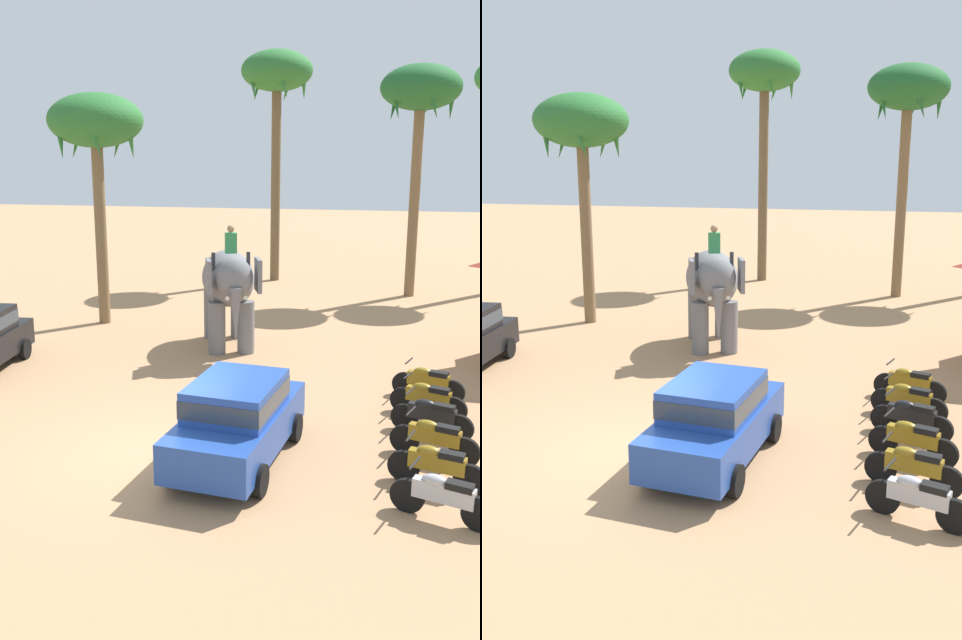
{
  "view_description": "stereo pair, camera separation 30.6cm",
  "coord_description": "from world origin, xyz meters",
  "views": [
    {
      "loc": [
        4.17,
        -12.41,
        6.0
      ],
      "look_at": [
        0.52,
        5.04,
        1.6
      ],
      "focal_mm": 38.69,
      "sensor_mm": 36.0,
      "label": 1
    },
    {
      "loc": [
        4.47,
        -12.34,
        6.0
      ],
      "look_at": [
        0.52,
        5.04,
        1.6
      ],
      "focal_mm": 38.69,
      "sensor_mm": 36.0,
      "label": 2
    }
  ],
  "objects": [
    {
      "name": "car_sedan_foreground",
      "position": [
        1.54,
        -0.05,
        0.93
      ],
      "size": [
        2.25,
        4.28,
        1.7
      ],
      "color": "#23479E",
      "rests_on": "ground"
    },
    {
      "name": "palm_tree_behind_elephant",
      "position": [
        -0.84,
        19.56,
        9.02
      ],
      "size": [
        3.2,
        3.2,
        10.34
      ],
      "color": "brown",
      "rests_on": "ground"
    },
    {
      "name": "palm_tree_near_hut",
      "position": [
        -5.47,
        10.05,
        6.76
      ],
      "size": [
        3.2,
        3.2,
        7.88
      ],
      "color": "brown",
      "rests_on": "ground"
    },
    {
      "name": "motorcycle_far_in_row",
      "position": [
        5.35,
        3.1,
        0.46
      ],
      "size": [
        1.72,
        0.82,
        0.94
      ],
      "color": "black",
      "rests_on": "ground"
    },
    {
      "name": "motorcycle_nearest_camera",
      "position": [
        5.34,
        -1.61,
        0.46
      ],
      "size": [
        1.73,
        0.79,
        0.94
      ],
      "color": "black",
      "rests_on": "ground"
    },
    {
      "name": "motorcycle_second_in_row",
      "position": [
        5.31,
        -0.44,
        0.46
      ],
      "size": [
        1.75,
        0.73,
        0.94
      ],
      "color": "black",
      "rests_on": "ground"
    },
    {
      "name": "motorcycle_end_of_row",
      "position": [
        5.41,
        4.29,
        0.46
      ],
      "size": [
        1.73,
        0.77,
        0.94
      ],
      "color": "black",
      "rests_on": "ground"
    },
    {
      "name": "ground_plane",
      "position": [
        0.0,
        0.0,
        0.0
      ],
      "size": [
        120.0,
        120.0,
        0.0
      ],
      "primitive_type": "plane",
      "color": "tan"
    },
    {
      "name": "elephant_with_mahout",
      "position": [
        -0.42,
        7.87,
        1.99
      ],
      "size": [
        2.61,
        4.01,
        3.88
      ],
      "color": "slate",
      "rests_on": "ground"
    },
    {
      "name": "motorcycle_mid_row",
      "position": [
        5.34,
        0.8,
        0.46
      ],
      "size": [
        1.73,
        0.79,
        0.94
      ],
      "color": "black",
      "rests_on": "ground"
    },
    {
      "name": "motorcycle_fourth_in_row",
      "position": [
        5.36,
        2.0,
        0.46
      ],
      "size": [
        1.72,
        0.81,
        0.94
      ],
      "color": "black",
      "rests_on": "ground"
    },
    {
      "name": "palm_tree_left_of_road",
      "position": [
        5.32,
        17.09,
        8.1
      ],
      "size": [
        3.2,
        3.2,
        9.33
      ],
      "color": "brown",
      "rests_on": "ground"
    }
  ]
}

